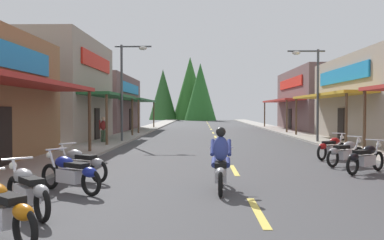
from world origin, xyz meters
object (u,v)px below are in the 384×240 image
Objects in this scene: motorcycle_parked_right_4 at (345,152)px; motorcycle_parked_left_1 at (1,209)px; motorcycle_parked_left_4 at (81,163)px; pedestrian_by_shop at (103,128)px; motorcycle_parked_left_2 at (27,189)px; motorcycle_parked_right_3 at (365,158)px; motorcycle_parked_right_5 at (332,147)px; streetlamp_left at (128,78)px; motorcycle_parked_left_3 at (70,172)px; streetlamp_right at (312,81)px; rider_cruising_lead at (221,164)px.

motorcycle_parked_left_1 is (-8.16, -8.52, 0.00)m from motorcycle_parked_right_4.
pedestrian_by_shop reaches higher than motorcycle_parked_left_4.
motorcycle_parked_left_2 is at bearing -40.78° from motorcycle_parked_left_1.
motorcycle_parked_left_4 is at bearing 151.38° from motorcycle_parked_right_3.
motorcycle_parked_right_5 and motorcycle_parked_left_4 have the same top height.
streetlamp_left is at bearing 90.46° from motorcycle_parked_right_3.
motorcycle_parked_left_3 is at bearing -146.83° from pedestrian_by_shop.
streetlamp_right is at bearing 44.25° from motorcycle_parked_right_3.
streetlamp_right is 19.76m from motorcycle_parked_left_2.
motorcycle_parked_left_2 and motorcycle_parked_left_3 have the same top height.
motorcycle_parked_left_3 is (0.15, 2.09, 0.00)m from motorcycle_parked_left_2.
motorcycle_parked_left_3 is at bearing 130.79° from motorcycle_parked_left_4.
motorcycle_parked_left_2 is 3.77m from motorcycle_parked_left_4.
motorcycle_parked_right_3 is 0.93× the size of motorcycle_parked_left_4.
motorcycle_parked_left_4 is at bearing -40.85° from motorcycle_parked_left_2.
rider_cruising_lead is (3.61, 0.28, 0.17)m from motorcycle_parked_left_3.
motorcycle_parked_right_5 is (0.12, 3.69, 0.00)m from motorcycle_parked_right_3.
motorcycle_parked_left_3 is 14.26m from pedestrian_by_shop.
motorcycle_parked_right_3 is at bearing -50.80° from streetlamp_left.
streetlamp_left reaches higher than streetlamp_right.
streetlamp_left reaches higher than rider_cruising_lead.
motorcycle_parked_right_3 is 5.52m from rider_cruising_lead.
motorcycle_parked_right_4 and motorcycle_parked_left_2 have the same top height.
streetlamp_right reaches higher than motorcycle_parked_left_3.
motorcycle_parked_right_4 is at bearing -41.75° from rider_cruising_lead.
motorcycle_parked_right_5 is 13.08m from pedestrian_by_shop.
motorcycle_parked_left_2 is at bearing -175.83° from motorcycle_parked_right_5.
motorcycle_parked_right_5 is at bearing 49.56° from motorcycle_parked_right_4.
streetlamp_left is 17.39m from motorcycle_parked_left_2.
rider_cruising_lead is at bearing -168.18° from motorcycle_parked_right_5.
motorcycle_parked_right_4 is 1.12× the size of pedestrian_by_shop.
rider_cruising_lead is (3.76, 2.37, 0.17)m from motorcycle_parked_left_2.
rider_cruising_lead reaches higher than motorcycle_parked_right_3.
streetlamp_left is at bearing 97.47° from motorcycle_parked_right_4.
motorcycle_parked_right_5 is (0.15, 1.99, 0.00)m from motorcycle_parked_right_4.
streetlamp_right is 3.02× the size of motorcycle_parked_left_3.
pedestrian_by_shop is (-10.96, 7.13, 0.43)m from motorcycle_parked_right_5.
rider_cruising_lead is at bearing -71.57° from streetlamp_left.
motorcycle_parked_right_3 is at bearing -97.01° from streetlamp_right.
pedestrian_by_shop is at bearing -46.23° from motorcycle_parked_left_3.
streetlamp_left is 3.45× the size of motorcycle_parked_left_1.
streetlamp_right is 12.04m from motorcycle_parked_right_3.
streetlamp_left is at bearing -38.60° from motorcycle_parked_left_2.
motorcycle_parked_left_2 is (1.12, -17.02, -3.39)m from streetlamp_left.
pedestrian_by_shop is (-2.39, 16.11, 0.43)m from motorcycle_parked_left_2.
streetlamp_left is 18.91m from motorcycle_parked_left_1.
streetlamp_left reaches higher than motorcycle_parked_right_3.
streetlamp_right reaches higher than pedestrian_by_shop.
rider_cruising_lead is at bearing -92.30° from motorcycle_parked_left_1.
motorcycle_parked_left_4 is at bearing -46.50° from motorcycle_parked_left_1.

